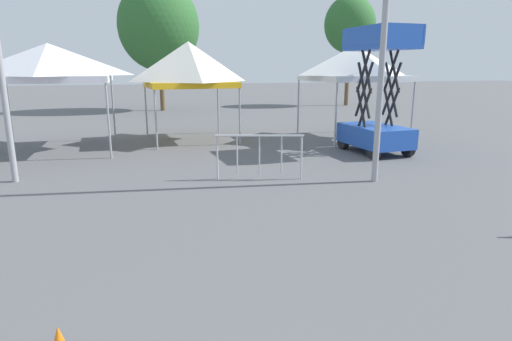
{
  "coord_description": "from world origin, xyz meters",
  "views": [
    {
      "loc": [
        -0.94,
        0.03,
        2.62
      ],
      "look_at": [
        0.59,
        5.27,
        1.3
      ],
      "focal_mm": 30.18,
      "sensor_mm": 36.0,
      "label": 1
    }
  ],
  "objects_px": {
    "tree_behind_tents_right": "(159,26)",
    "canopy_tent_right_of_center": "(49,63)",
    "canopy_tent_center": "(189,65)",
    "crowd_barrier_near_person": "(259,148)",
    "canopy_tent_behind_left": "(354,63)",
    "scissor_lift": "(376,116)",
    "tree_behind_tents_center": "(350,25)"
  },
  "relations": [
    {
      "from": "crowd_barrier_near_person",
      "to": "tree_behind_tents_center",
      "type": "bearing_deg",
      "value": 56.74
    },
    {
      "from": "canopy_tent_center",
      "to": "scissor_lift",
      "type": "height_order",
      "value": "scissor_lift"
    },
    {
      "from": "canopy_tent_center",
      "to": "tree_behind_tents_right",
      "type": "bearing_deg",
      "value": 90.66
    },
    {
      "from": "canopy_tent_center",
      "to": "tree_behind_tents_center",
      "type": "xyz_separation_m",
      "value": [
        12.5,
        11.79,
        2.68
      ]
    },
    {
      "from": "tree_behind_tents_center",
      "to": "canopy_tent_center",
      "type": "bearing_deg",
      "value": -136.68
    },
    {
      "from": "tree_behind_tents_center",
      "to": "canopy_tent_behind_left",
      "type": "bearing_deg",
      "value": -117.13
    },
    {
      "from": "canopy_tent_behind_left",
      "to": "crowd_barrier_near_person",
      "type": "relative_size",
      "value": 1.66
    },
    {
      "from": "canopy_tent_center",
      "to": "tree_behind_tents_center",
      "type": "distance_m",
      "value": 17.39
    },
    {
      "from": "canopy_tent_right_of_center",
      "to": "canopy_tent_center",
      "type": "xyz_separation_m",
      "value": [
        4.39,
        0.81,
        -0.05
      ]
    },
    {
      "from": "canopy_tent_behind_left",
      "to": "scissor_lift",
      "type": "height_order",
      "value": "scissor_lift"
    },
    {
      "from": "canopy_tent_center",
      "to": "canopy_tent_behind_left",
      "type": "relative_size",
      "value": 1.03
    },
    {
      "from": "tree_behind_tents_right",
      "to": "tree_behind_tents_center",
      "type": "bearing_deg",
      "value": 0.84
    },
    {
      "from": "tree_behind_tents_right",
      "to": "crowd_barrier_near_person",
      "type": "xyz_separation_m",
      "value": [
        0.91,
        -17.69,
        -4.22
      ]
    },
    {
      "from": "tree_behind_tents_right",
      "to": "crowd_barrier_near_person",
      "type": "distance_m",
      "value": 18.21
    },
    {
      "from": "canopy_tent_center",
      "to": "canopy_tent_behind_left",
      "type": "xyz_separation_m",
      "value": [
        5.73,
        -1.42,
        0.05
      ]
    },
    {
      "from": "canopy_tent_center",
      "to": "crowd_barrier_near_person",
      "type": "relative_size",
      "value": 1.71
    },
    {
      "from": "canopy_tent_center",
      "to": "canopy_tent_behind_left",
      "type": "distance_m",
      "value": 5.91
    },
    {
      "from": "canopy_tent_right_of_center",
      "to": "tree_behind_tents_right",
      "type": "xyz_separation_m",
      "value": [
        4.26,
        12.41,
        2.23
      ]
    },
    {
      "from": "canopy_tent_behind_left",
      "to": "tree_behind_tents_center",
      "type": "height_order",
      "value": "tree_behind_tents_center"
    },
    {
      "from": "canopy_tent_right_of_center",
      "to": "tree_behind_tents_center",
      "type": "height_order",
      "value": "tree_behind_tents_center"
    },
    {
      "from": "tree_behind_tents_right",
      "to": "canopy_tent_right_of_center",
      "type": "bearing_deg",
      "value": -108.92
    },
    {
      "from": "canopy_tent_behind_left",
      "to": "tree_behind_tents_center",
      "type": "xyz_separation_m",
      "value": [
        6.77,
        13.2,
        2.63
      ]
    },
    {
      "from": "canopy_tent_right_of_center",
      "to": "scissor_lift",
      "type": "distance_m",
      "value": 10.19
    },
    {
      "from": "scissor_lift",
      "to": "canopy_tent_behind_left",
      "type": "bearing_deg",
      "value": 77.63
    },
    {
      "from": "canopy_tent_behind_left",
      "to": "crowd_barrier_near_person",
      "type": "height_order",
      "value": "canopy_tent_behind_left"
    },
    {
      "from": "tree_behind_tents_right",
      "to": "canopy_tent_behind_left",
      "type": "bearing_deg",
      "value": -65.74
    },
    {
      "from": "scissor_lift",
      "to": "tree_behind_tents_right",
      "type": "relative_size",
      "value": 0.5
    },
    {
      "from": "scissor_lift",
      "to": "crowd_barrier_near_person",
      "type": "xyz_separation_m",
      "value": [
        -4.4,
        -2.14,
        -0.41
      ]
    },
    {
      "from": "scissor_lift",
      "to": "crowd_barrier_near_person",
      "type": "distance_m",
      "value": 4.91
    },
    {
      "from": "scissor_lift",
      "to": "tree_behind_tents_right",
      "type": "distance_m",
      "value": 16.87
    },
    {
      "from": "canopy_tent_center",
      "to": "tree_behind_tents_center",
      "type": "relative_size",
      "value": 0.48
    },
    {
      "from": "canopy_tent_behind_left",
      "to": "canopy_tent_right_of_center",
      "type": "bearing_deg",
      "value": 176.58
    }
  ]
}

